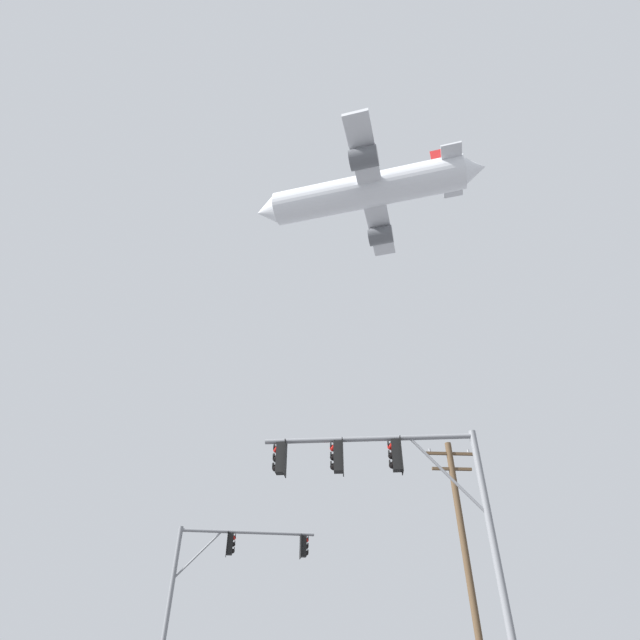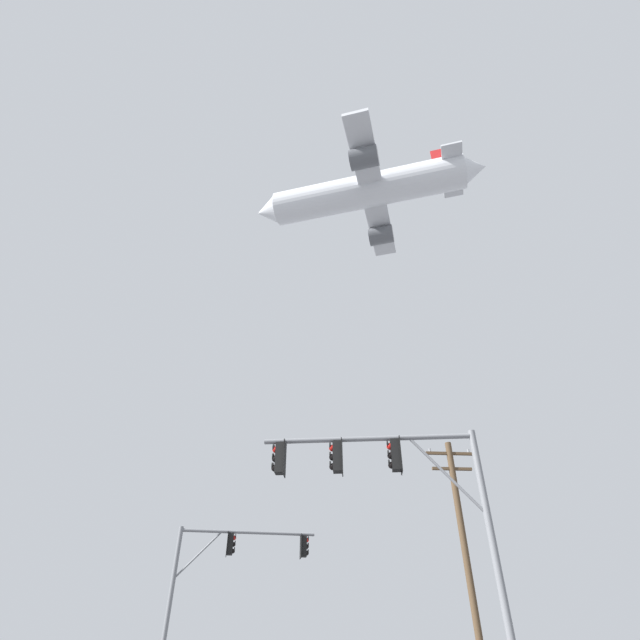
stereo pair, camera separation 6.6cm
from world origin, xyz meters
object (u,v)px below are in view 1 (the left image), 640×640
utility_pole (464,545)px  signal_pole_far (226,564)px  signal_pole_near (396,485)px  airplane (367,192)px

utility_pole → signal_pole_far: bearing=163.3°
signal_pole_far → utility_pole: size_ratio=0.67×
signal_pole_far → utility_pole: (9.97, -2.99, 0.35)m
signal_pole_near → utility_pole: 8.48m
signal_pole_near → signal_pole_far: 11.81m
signal_pole_far → airplane: (9.67, 8.67, 36.24)m
utility_pole → airplane: size_ratio=0.39×
signal_pole_far → airplane: size_ratio=0.26×
signal_pole_near → utility_pole: (4.25, 7.33, -0.27)m
signal_pole_near → airplane: size_ratio=0.28×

